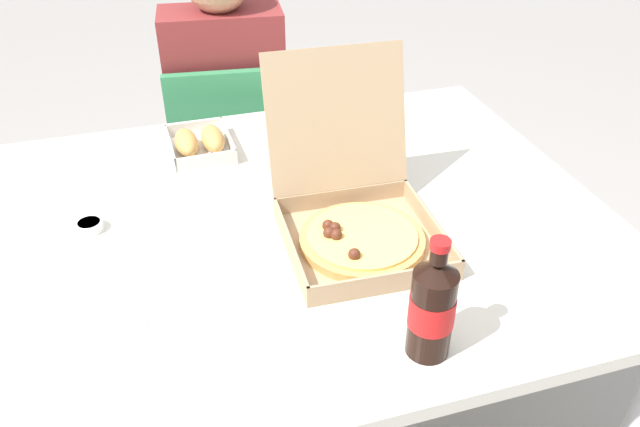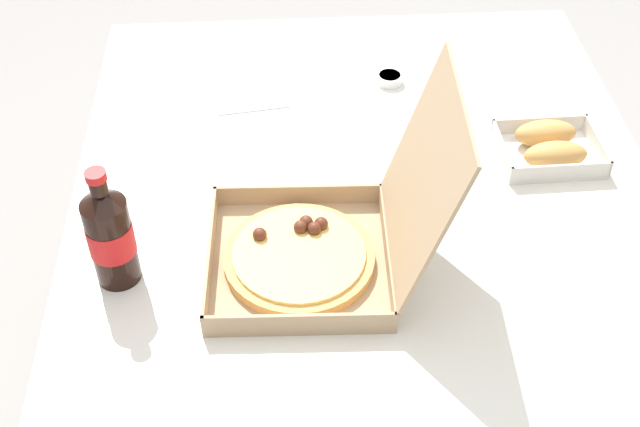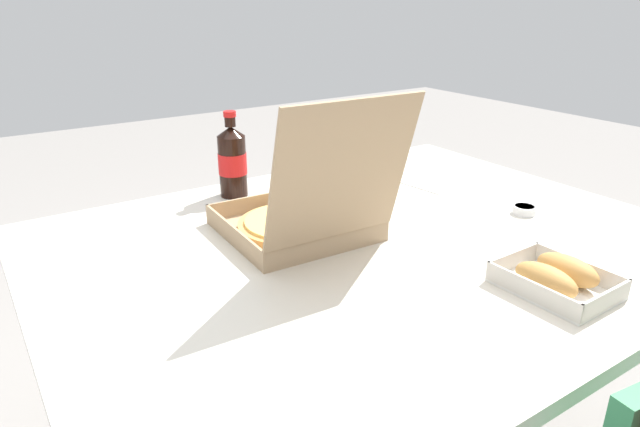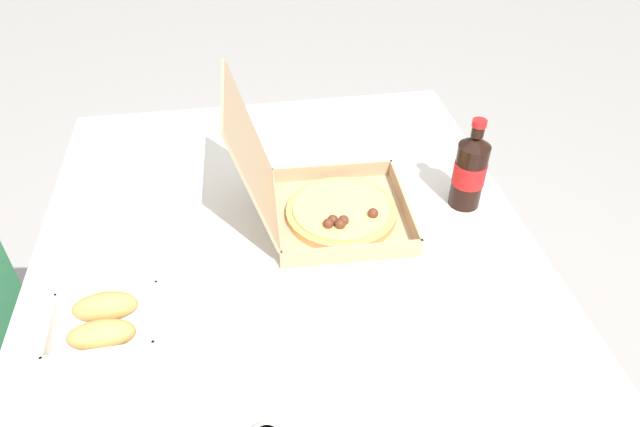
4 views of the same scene
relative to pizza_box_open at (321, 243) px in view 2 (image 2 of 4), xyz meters
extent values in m
cube|color=silver|center=(-0.12, 0.10, -0.06)|extent=(1.37, 1.08, 0.03)
cylinder|color=#B7B7BC|center=(-0.73, -0.37, -0.44)|extent=(0.05, 0.05, 0.72)
cylinder|color=#B7B7BC|center=(-0.73, 0.57, -0.44)|extent=(0.05, 0.05, 0.72)
cylinder|color=#B2B2B7|center=(-0.30, 0.79, -0.58)|extent=(0.03, 0.03, 0.43)
cube|color=tan|center=(0.00, -0.04, -0.05)|extent=(0.31, 0.31, 0.01)
cube|color=tan|center=(-0.01, -0.18, -0.02)|extent=(0.30, 0.02, 0.04)
cube|color=tan|center=(-0.15, -0.03, -0.02)|extent=(0.02, 0.30, 0.04)
cube|color=tan|center=(0.15, -0.04, -0.02)|extent=(0.02, 0.30, 0.04)
cube|color=tan|center=(0.01, 0.11, -0.02)|extent=(0.30, 0.02, 0.04)
cube|color=tan|center=(0.01, 0.16, 0.14)|extent=(0.30, 0.10, 0.29)
cylinder|color=tan|center=(0.00, -0.04, -0.03)|extent=(0.25, 0.25, 0.02)
cylinder|color=#EAC666|center=(0.00, -0.04, -0.02)|extent=(0.22, 0.22, 0.01)
sphere|color=#562819|center=(-0.04, -0.10, -0.01)|extent=(0.02, 0.02, 0.02)
sphere|color=#562819|center=(-0.06, -0.02, -0.01)|extent=(0.02, 0.02, 0.02)
sphere|color=#562819|center=(-0.05, -0.03, -0.01)|extent=(0.02, 0.02, 0.02)
sphere|color=#562819|center=(-0.05, -0.01, -0.01)|extent=(0.02, 0.02, 0.02)
sphere|color=#562819|center=(-0.06, 0.00, -0.01)|extent=(0.02, 0.02, 0.02)
cube|color=white|center=(-0.25, 0.45, -0.05)|extent=(0.15, 0.19, 0.00)
cube|color=silver|center=(-0.25, 0.36, -0.03)|extent=(0.15, 0.01, 0.03)
cube|color=silver|center=(-0.26, 0.55, -0.03)|extent=(0.15, 0.01, 0.03)
cube|color=silver|center=(-0.33, 0.45, -0.03)|extent=(0.01, 0.19, 0.03)
cube|color=silver|center=(-0.18, 0.45, -0.03)|extent=(0.01, 0.19, 0.03)
ellipsoid|color=tan|center=(-0.29, 0.45, -0.02)|extent=(0.06, 0.12, 0.05)
ellipsoid|color=tan|center=(-0.22, 0.45, -0.02)|extent=(0.06, 0.12, 0.05)
cylinder|color=black|center=(0.01, -0.33, 0.03)|extent=(0.07, 0.07, 0.16)
cone|color=black|center=(0.01, -0.33, 0.12)|extent=(0.07, 0.07, 0.02)
cylinder|color=black|center=(0.01, -0.33, 0.15)|extent=(0.03, 0.03, 0.02)
cylinder|color=red|center=(0.01, -0.33, 0.17)|extent=(0.03, 0.03, 0.01)
cylinder|color=red|center=(0.01, -0.33, 0.04)|extent=(0.07, 0.07, 0.06)
cube|color=white|center=(-0.54, -0.12, -0.05)|extent=(0.23, 0.18, 0.00)
cylinder|color=white|center=(-0.52, 0.18, -0.04)|extent=(0.06, 0.06, 0.02)
cylinder|color=#DBBC66|center=(-0.52, 0.18, -0.03)|extent=(0.05, 0.05, 0.01)
camera|label=1|loc=(-0.38, -1.00, 0.73)|focal=36.00mm
camera|label=2|loc=(0.94, -0.06, 0.96)|focal=46.32mm
camera|label=3|loc=(0.59, 0.96, 0.45)|focal=31.34mm
camera|label=4|loc=(-0.98, 0.17, 0.79)|focal=31.83mm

